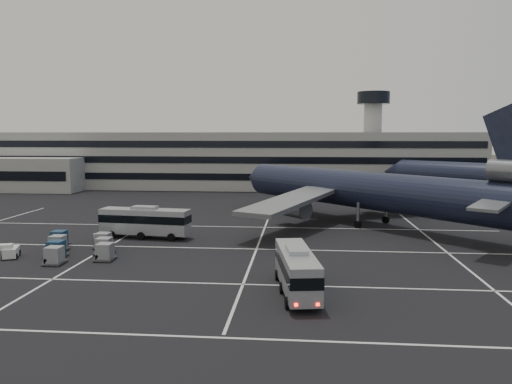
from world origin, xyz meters
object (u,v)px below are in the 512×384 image
(trijet_main, at_px, (365,190))
(bus_near, at_px, (297,268))
(uld_cluster, at_px, (77,246))
(bus_far, at_px, (145,221))
(tug_a, at_px, (11,251))

(trijet_main, bearing_deg, bus_near, -149.17)
(bus_near, distance_m, uld_cluster, 27.46)
(bus_far, bearing_deg, bus_near, -130.01)
(bus_near, bearing_deg, trijet_main, 65.18)
(bus_far, height_order, tug_a, bus_far)
(trijet_main, bearing_deg, tug_a, 167.72)
(trijet_main, distance_m, bus_far, 32.59)
(trijet_main, height_order, bus_near, trijet_main)
(bus_far, relative_size, tug_a, 4.25)
(bus_near, relative_size, uld_cluster, 1.03)
(tug_a, bearing_deg, bus_near, -37.47)
(bus_near, relative_size, bus_far, 0.95)
(trijet_main, bearing_deg, bus_far, 160.11)
(trijet_main, xyz_separation_m, tug_a, (-41.32, -24.38, -4.54))
(tug_a, relative_size, uld_cluster, 0.26)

